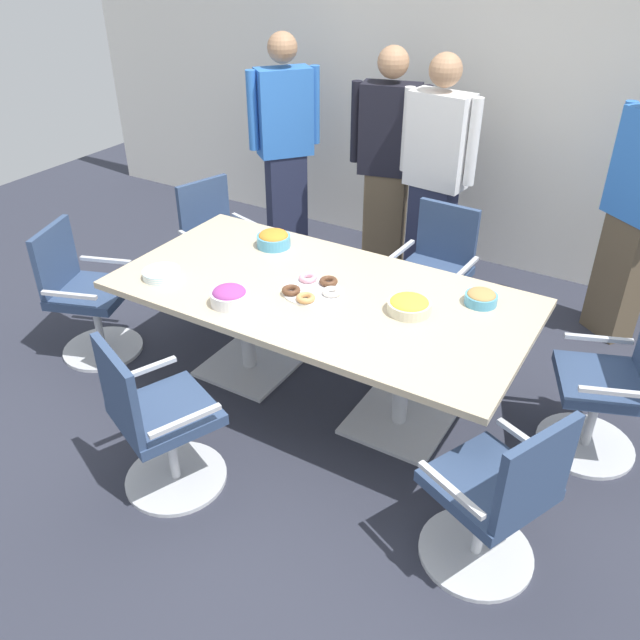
{
  "coord_description": "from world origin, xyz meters",
  "views": [
    {
      "loc": [
        1.69,
        -2.82,
        2.59
      ],
      "look_at": [
        0.0,
        0.0,
        0.55
      ],
      "focal_mm": 36.71,
      "sensor_mm": 36.0,
      "label": 1
    }
  ],
  "objects_px": {
    "person_standing_3": "(639,206)",
    "conference_table": "(320,309)",
    "person_standing_1": "(388,162)",
    "office_chair_1": "(219,249)",
    "snack_bowl_chips_orange": "(274,239)",
    "office_chair_2": "(86,299)",
    "snack_bowl_cookies": "(481,297)",
    "office_chair_5": "(610,391)",
    "office_chair_3": "(158,426)",
    "person_standing_2": "(436,175)",
    "plate_stack": "(162,274)",
    "snack_bowl_chips_yellow": "(409,305)",
    "office_chair_4": "(496,501)",
    "donut_platter": "(313,289)",
    "office_chair_0": "(434,278)",
    "snack_bowl_candy_mix": "(229,296)",
    "person_standing_0": "(285,144)"
  },
  "relations": [
    {
      "from": "person_standing_3",
      "to": "office_chair_4",
      "type": "bearing_deg",
      "value": 125.46
    },
    {
      "from": "office_chair_2",
      "to": "person_standing_2",
      "type": "bearing_deg",
      "value": 121.52
    },
    {
      "from": "person_standing_3",
      "to": "office_chair_0",
      "type": "bearing_deg",
      "value": 66.32
    },
    {
      "from": "office_chair_4",
      "to": "person_standing_3",
      "type": "distance_m",
      "value": 2.46
    },
    {
      "from": "conference_table",
      "to": "person_standing_0",
      "type": "xyz_separation_m",
      "value": [
        -1.34,
        1.67,
        0.34
      ]
    },
    {
      "from": "office_chair_4",
      "to": "person_standing_1",
      "type": "relative_size",
      "value": 0.51
    },
    {
      "from": "office_chair_0",
      "to": "person_standing_1",
      "type": "bearing_deg",
      "value": -39.71
    },
    {
      "from": "office_chair_0",
      "to": "person_standing_1",
      "type": "height_order",
      "value": "person_standing_1"
    },
    {
      "from": "office_chair_5",
      "to": "person_standing_3",
      "type": "height_order",
      "value": "person_standing_3"
    },
    {
      "from": "conference_table",
      "to": "office_chair_2",
      "type": "distance_m",
      "value": 1.66
    },
    {
      "from": "office_chair_4",
      "to": "person_standing_3",
      "type": "relative_size",
      "value": 0.49
    },
    {
      "from": "office_chair_1",
      "to": "snack_bowl_chips_orange",
      "type": "xyz_separation_m",
      "value": [
        0.76,
        -0.34,
        0.4
      ]
    },
    {
      "from": "snack_bowl_candy_mix",
      "to": "person_standing_2",
      "type": "bearing_deg",
      "value": 79.83
    },
    {
      "from": "snack_bowl_chips_orange",
      "to": "plate_stack",
      "type": "distance_m",
      "value": 0.77
    },
    {
      "from": "person_standing_1",
      "to": "donut_platter",
      "type": "distance_m",
      "value": 1.82
    },
    {
      "from": "donut_platter",
      "to": "plate_stack",
      "type": "xyz_separation_m",
      "value": [
        -0.86,
        -0.31,
        0.01
      ]
    },
    {
      "from": "donut_platter",
      "to": "office_chair_1",
      "type": "bearing_deg",
      "value": 150.7
    },
    {
      "from": "office_chair_0",
      "to": "snack_bowl_candy_mix",
      "type": "height_order",
      "value": "office_chair_0"
    },
    {
      "from": "snack_bowl_chips_orange",
      "to": "snack_bowl_chips_yellow",
      "type": "xyz_separation_m",
      "value": [
        1.1,
        -0.31,
        -0.01
      ]
    },
    {
      "from": "office_chair_1",
      "to": "snack_bowl_candy_mix",
      "type": "distance_m",
      "value": 1.5
    },
    {
      "from": "plate_stack",
      "to": "office_chair_3",
      "type": "bearing_deg",
      "value": -51.48
    },
    {
      "from": "office_chair_3",
      "to": "person_standing_2",
      "type": "bearing_deg",
      "value": 106.15
    },
    {
      "from": "conference_table",
      "to": "office_chair_1",
      "type": "relative_size",
      "value": 2.64
    },
    {
      "from": "person_standing_0",
      "to": "snack_bowl_candy_mix",
      "type": "height_order",
      "value": "person_standing_0"
    },
    {
      "from": "snack_bowl_chips_orange",
      "to": "plate_stack",
      "type": "xyz_separation_m",
      "value": [
        -0.33,
        -0.7,
        -0.03
      ]
    },
    {
      "from": "office_chair_2",
      "to": "snack_bowl_cookies",
      "type": "height_order",
      "value": "office_chair_2"
    },
    {
      "from": "office_chair_0",
      "to": "office_chair_4",
      "type": "distance_m",
      "value": 2.06
    },
    {
      "from": "office_chair_4",
      "to": "person_standing_0",
      "type": "distance_m",
      "value": 3.6
    },
    {
      "from": "person_standing_2",
      "to": "plate_stack",
      "type": "distance_m",
      "value": 2.2
    },
    {
      "from": "person_standing_3",
      "to": "conference_table",
      "type": "bearing_deg",
      "value": 88.08
    },
    {
      "from": "person_standing_3",
      "to": "plate_stack",
      "type": "xyz_separation_m",
      "value": [
        -2.3,
        -2.05,
        -0.2
      ]
    },
    {
      "from": "conference_table",
      "to": "person_standing_3",
      "type": "distance_m",
      "value": 2.24
    },
    {
      "from": "person_standing_1",
      "to": "office_chair_5",
      "type": "bearing_deg",
      "value": 132.36
    },
    {
      "from": "person_standing_0",
      "to": "snack_bowl_chips_yellow",
      "type": "distance_m",
      "value": 2.48
    },
    {
      "from": "person_standing_1",
      "to": "person_standing_3",
      "type": "bearing_deg",
      "value": 165.16
    },
    {
      "from": "office_chair_4",
      "to": "plate_stack",
      "type": "xyz_separation_m",
      "value": [
        -2.21,
        0.35,
        0.37
      ]
    },
    {
      "from": "office_chair_2",
      "to": "person_standing_1",
      "type": "height_order",
      "value": "person_standing_1"
    },
    {
      "from": "person_standing_2",
      "to": "snack_bowl_candy_mix",
      "type": "relative_size",
      "value": 8.49
    },
    {
      "from": "office_chair_0",
      "to": "office_chair_5",
      "type": "xyz_separation_m",
      "value": [
        1.31,
        -0.71,
        0.0
      ]
    },
    {
      "from": "office_chair_5",
      "to": "person_standing_3",
      "type": "relative_size",
      "value": 0.49
    },
    {
      "from": "office_chair_1",
      "to": "conference_table",
      "type": "bearing_deg",
      "value": 78.79
    },
    {
      "from": "person_standing_1",
      "to": "person_standing_0",
      "type": "bearing_deg",
      "value": -9.68
    },
    {
      "from": "snack_bowl_chips_orange",
      "to": "donut_platter",
      "type": "relative_size",
      "value": 0.63
    },
    {
      "from": "office_chair_0",
      "to": "office_chair_1",
      "type": "bearing_deg",
      "value": 16.7
    },
    {
      "from": "office_chair_1",
      "to": "snack_bowl_candy_mix",
      "type": "relative_size",
      "value": 4.28
    },
    {
      "from": "conference_table",
      "to": "person_standing_2",
      "type": "distance_m",
      "value": 1.68
    },
    {
      "from": "snack_bowl_candy_mix",
      "to": "donut_platter",
      "type": "distance_m",
      "value": 0.48
    },
    {
      "from": "office_chair_2",
      "to": "snack_bowl_candy_mix",
      "type": "bearing_deg",
      "value": 69.65
    },
    {
      "from": "snack_bowl_chips_orange",
      "to": "conference_table",
      "type": "bearing_deg",
      "value": -32.1
    },
    {
      "from": "office_chair_2",
      "to": "donut_platter",
      "type": "relative_size",
      "value": 2.64
    }
  ]
}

